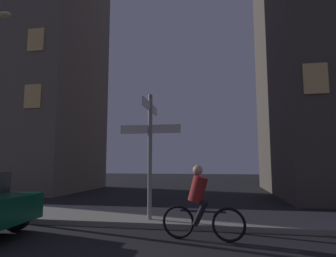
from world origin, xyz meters
TOP-DOWN VIEW (x-y plane):
  - sidewalk_kerb at (0.00, 5.93)m, footprint 40.00×2.57m
  - signpost at (-1.17, 5.16)m, footprint 1.73×1.72m
  - cyclist at (0.29, 3.80)m, footprint 1.82×0.37m
  - building_left_block at (-12.27, 13.33)m, footprint 10.46×6.64m

SIDE VIEW (x-z plane):
  - sidewalk_kerb at x=0.00m, z-range 0.00..0.14m
  - cyclist at x=0.29m, z-range -0.06..1.55m
  - signpost at x=-1.17m, z-range 0.49..3.94m
  - building_left_block at x=-12.27m, z-range 0.00..20.72m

